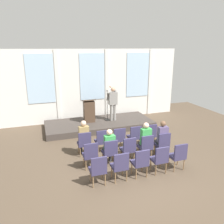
{
  "coord_description": "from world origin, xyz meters",
  "views": [
    {
      "loc": [
        -2.77,
        -5.82,
        3.89
      ],
      "look_at": [
        0.21,
        3.1,
        1.14
      ],
      "focal_mm": 35.77,
      "sensor_mm": 36.0,
      "label": 1
    }
  ],
  "objects_px": {
    "chair_r0_c0": "(84,142)",
    "chair_r1_c0": "(90,154)",
    "chair_r1_c4": "(163,143)",
    "chair_r0_c1": "(102,140)",
    "audience_r1_c4": "(162,137)",
    "chair_r2_c3": "(160,158)",
    "chair_r1_c2": "(128,148)",
    "chair_r2_c2": "(141,161)",
    "audience_r1_c3": "(145,139)",
    "chair_r2_c1": "(120,165)",
    "chair_r0_c3": "(135,136)",
    "chair_r1_c1": "(110,151)",
    "chair_r2_c0": "(98,169)",
    "chair_r0_c4": "(150,133)",
    "audience_r0_c0": "(84,136)",
    "chair_r2_c4": "(178,155)",
    "speaker": "(113,101)",
    "audience_r1_c1": "(109,145)",
    "mic_stand": "(107,114)",
    "lectern": "(89,111)",
    "chair_r0_c2": "(119,138)"
  },
  "relations": [
    {
      "from": "chair_r1_c1",
      "to": "chair_r2_c0",
      "type": "distance_m",
      "value": 1.18
    },
    {
      "from": "chair_r0_c3",
      "to": "chair_r1_c4",
      "type": "distance_m",
      "value": 1.18
    },
    {
      "from": "audience_r1_c1",
      "to": "audience_r0_c0",
      "type": "bearing_deg",
      "value": 124.64
    },
    {
      "from": "chair_r1_c1",
      "to": "chair_r2_c1",
      "type": "distance_m",
      "value": 0.98
    },
    {
      "from": "chair_r0_c1",
      "to": "audience_r1_c4",
      "type": "bearing_deg",
      "value": -23.98
    },
    {
      "from": "audience_r1_c1",
      "to": "chair_r2_c3",
      "type": "xyz_separation_m",
      "value": [
        1.34,
        -1.06,
        -0.18
      ]
    },
    {
      "from": "chair_r2_c2",
      "to": "mic_stand",
      "type": "bearing_deg",
      "value": 84.72
    },
    {
      "from": "chair_r1_c4",
      "to": "chair_r2_c1",
      "type": "height_order",
      "value": "same"
    },
    {
      "from": "speaker",
      "to": "mic_stand",
      "type": "xyz_separation_m",
      "value": [
        -0.25,
        0.12,
        -0.66
      ]
    },
    {
      "from": "chair_r0_c0",
      "to": "chair_r0_c1",
      "type": "height_order",
      "value": "same"
    },
    {
      "from": "speaker",
      "to": "lectern",
      "type": "xyz_separation_m",
      "value": [
        -1.18,
        0.17,
        -0.44
      ]
    },
    {
      "from": "mic_stand",
      "to": "chair_r2_c0",
      "type": "bearing_deg",
      "value": -110.21
    },
    {
      "from": "chair_r0_c3",
      "to": "chair_r1_c4",
      "type": "height_order",
      "value": "same"
    },
    {
      "from": "chair_r1_c4",
      "to": "chair_r1_c0",
      "type": "bearing_deg",
      "value": 180.0
    },
    {
      "from": "chair_r2_c0",
      "to": "chair_r2_c1",
      "type": "relative_size",
      "value": 1.0
    },
    {
      "from": "audience_r0_c0",
      "to": "chair_r1_c4",
      "type": "height_order",
      "value": "audience_r0_c0"
    },
    {
      "from": "chair_r2_c2",
      "to": "audience_r1_c3",
      "type": "bearing_deg",
      "value": 57.5
    },
    {
      "from": "lectern",
      "to": "audience_r0_c0",
      "type": "bearing_deg",
      "value": -106.63
    },
    {
      "from": "audience_r1_c4",
      "to": "chair_r2_c3",
      "type": "bearing_deg",
      "value": -122.49
    },
    {
      "from": "chair_r0_c0",
      "to": "chair_r1_c0",
      "type": "bearing_deg",
      "value": -90.0
    },
    {
      "from": "chair_r0_c0",
      "to": "chair_r2_c4",
      "type": "height_order",
      "value": "same"
    },
    {
      "from": "chair_r1_c4",
      "to": "chair_r2_c2",
      "type": "distance_m",
      "value": 1.66
    },
    {
      "from": "chair_r0_c4",
      "to": "audience_r1_c1",
      "type": "distance_m",
      "value": 2.21
    },
    {
      "from": "chair_r2_c1",
      "to": "chair_r2_c3",
      "type": "xyz_separation_m",
      "value": [
        1.34,
        0.0,
        0.0
      ]
    },
    {
      "from": "audience_r1_c4",
      "to": "chair_r2_c0",
      "type": "distance_m",
      "value": 2.89
    },
    {
      "from": "chair_r1_c0",
      "to": "chair_r2_c4",
      "type": "xyz_separation_m",
      "value": [
        2.69,
        -0.98,
        0.0
      ]
    },
    {
      "from": "lectern",
      "to": "audience_r0_c0",
      "type": "distance_m",
      "value": 3.02
    },
    {
      "from": "chair_r0_c2",
      "to": "chair_r0_c3",
      "type": "xyz_separation_m",
      "value": [
        0.67,
        0.0,
        0.0
      ]
    },
    {
      "from": "speaker",
      "to": "chair_r2_c3",
      "type": "height_order",
      "value": "speaker"
    },
    {
      "from": "lectern",
      "to": "chair_r1_c2",
      "type": "xyz_separation_m",
      "value": [
        0.48,
        -3.95,
        -0.3
      ]
    },
    {
      "from": "chair_r1_c1",
      "to": "chair_r1_c2",
      "type": "xyz_separation_m",
      "value": [
        0.67,
        0.0,
        0.0
      ]
    },
    {
      "from": "chair_r2_c0",
      "to": "chair_r2_c3",
      "type": "relative_size",
      "value": 1.0
    },
    {
      "from": "lectern",
      "to": "audience_r1_c1",
      "type": "distance_m",
      "value": 3.87
    },
    {
      "from": "audience_r1_c1",
      "to": "chair_r2_c4",
      "type": "distance_m",
      "value": 2.28
    },
    {
      "from": "chair_r0_c0",
      "to": "chair_r2_c3",
      "type": "xyz_separation_m",
      "value": [
        2.02,
        -1.95,
        0.0
      ]
    },
    {
      "from": "chair_r0_c1",
      "to": "chair_r0_c3",
      "type": "relative_size",
      "value": 1.0
    },
    {
      "from": "chair_r0_c1",
      "to": "chair_r0_c4",
      "type": "height_order",
      "value": "same"
    },
    {
      "from": "chair_r0_c4",
      "to": "chair_r2_c3",
      "type": "distance_m",
      "value": 2.06
    },
    {
      "from": "audience_r0_c0",
      "to": "chair_r0_c4",
      "type": "distance_m",
      "value": 2.7
    },
    {
      "from": "speaker",
      "to": "chair_r2_c2",
      "type": "distance_m",
      "value": 4.86
    },
    {
      "from": "lectern",
      "to": "chair_r2_c4",
      "type": "relative_size",
      "value": 1.23
    },
    {
      "from": "chair_r2_c2",
      "to": "chair_r2_c4",
      "type": "height_order",
      "value": "same"
    },
    {
      "from": "speaker",
      "to": "chair_r0_c1",
      "type": "xyz_separation_m",
      "value": [
        -1.38,
        -2.8,
        -0.75
      ]
    },
    {
      "from": "chair_r0_c4",
      "to": "audience_r1_c4",
      "type": "distance_m",
      "value": 0.92
    },
    {
      "from": "chair_r0_c1",
      "to": "chair_r1_c4",
      "type": "height_order",
      "value": "same"
    },
    {
      "from": "chair_r0_c1",
      "to": "chair_r1_c0",
      "type": "height_order",
      "value": "same"
    },
    {
      "from": "chair_r1_c0",
      "to": "chair_r2_c1",
      "type": "xyz_separation_m",
      "value": [
        0.67,
        -0.98,
        0.0
      ]
    },
    {
      "from": "chair_r0_c1",
      "to": "chair_r1_c2",
      "type": "height_order",
      "value": "same"
    },
    {
      "from": "chair_r2_c3",
      "to": "chair_r1_c1",
      "type": "bearing_deg",
      "value": 144.01
    },
    {
      "from": "chair_r0_c0",
      "to": "audience_r0_c0",
      "type": "height_order",
      "value": "audience_r0_c0"
    }
  ]
}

